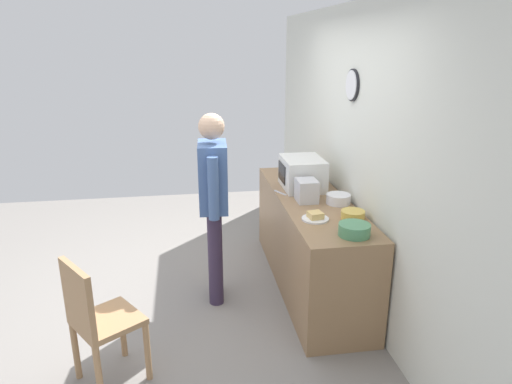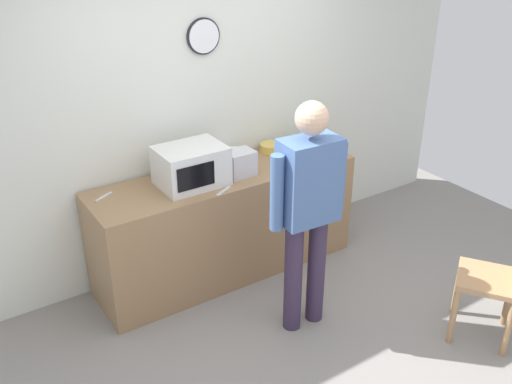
{
  "view_description": "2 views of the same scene",
  "coord_description": "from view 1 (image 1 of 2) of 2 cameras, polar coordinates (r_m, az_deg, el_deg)",
  "views": [
    {
      "loc": [
        3.91,
        0.08,
        2.27
      ],
      "look_at": [
        0.09,
        0.68,
        1.0
      ],
      "focal_mm": 32.29,
      "sensor_mm": 36.0,
      "label": 1
    },
    {
      "loc": [
        -2.04,
        -2.33,
        2.77
      ],
      "look_at": [
        -0.04,
        0.71,
        0.96
      ],
      "focal_mm": 39.84,
      "sensor_mm": 36.0,
      "label": 2
    }
  ],
  "objects": [
    {
      "name": "ground_plane",
      "position": [
        4.52,
        -8.96,
        -12.23
      ],
      "size": [
        6.0,
        6.0,
        0.0
      ],
      "primitive_type": "plane",
      "color": "gray"
    },
    {
      "name": "back_wall",
      "position": [
        4.31,
        12.0,
        4.74
      ],
      "size": [
        5.4,
        0.13,
        2.6
      ],
      "color": "silver",
      "rests_on": "ground_plane"
    },
    {
      "name": "kitchen_counter",
      "position": [
        4.46,
        6.69,
        -6.11
      ],
      "size": [
        2.19,
        0.62,
        0.89
      ],
      "primitive_type": "cube",
      "color": "#93704C",
      "rests_on": "ground_plane"
    },
    {
      "name": "microwave",
      "position": [
        4.53,
        5.75,
        2.33
      ],
      "size": [
        0.5,
        0.39,
        0.3
      ],
      "color": "silver",
      "rests_on": "kitchen_counter"
    },
    {
      "name": "sandwich_plate",
      "position": [
        3.76,
        7.35,
        -3.1
      ],
      "size": [
        0.22,
        0.22,
        0.07
      ],
      "color": "white",
      "rests_on": "kitchen_counter"
    },
    {
      "name": "salad_bowl",
      "position": [
        4.16,
        10.16,
        -0.85
      ],
      "size": [
        0.22,
        0.22,
        0.09
      ],
      "primitive_type": "cylinder",
      "color": "white",
      "rests_on": "kitchen_counter"
    },
    {
      "name": "cereal_bowl",
      "position": [
        3.5,
        12.09,
        -4.6
      ],
      "size": [
        0.24,
        0.24,
        0.09
      ],
      "primitive_type": "cylinder",
      "color": "#4C8E60",
      "rests_on": "kitchen_counter"
    },
    {
      "name": "mixing_bowl",
      "position": [
        3.83,
        11.92,
        -2.77
      ],
      "size": [
        0.19,
        0.19,
        0.07
      ],
      "primitive_type": "cylinder",
      "color": "gold",
      "rests_on": "kitchen_counter"
    },
    {
      "name": "toaster",
      "position": [
        4.16,
        6.28,
        0.18
      ],
      "size": [
        0.22,
        0.18,
        0.2
      ],
      "primitive_type": "cube",
      "color": "silver",
      "rests_on": "kitchen_counter"
    },
    {
      "name": "fork_utensil",
      "position": [
        4.39,
        3.01,
        -0.09
      ],
      "size": [
        0.16,
        0.09,
        0.01
      ],
      "primitive_type": "cube",
      "rotation": [
        0.0,
        0.0,
        0.46
      ],
      "color": "silver",
      "rests_on": "kitchen_counter"
    },
    {
      "name": "spoon_utensil",
      "position": [
        5.2,
        5.6,
        2.75
      ],
      "size": [
        0.16,
        0.1,
        0.01
      ],
      "primitive_type": "cube",
      "rotation": [
        0.0,
        0.0,
        0.5
      ],
      "color": "silver",
      "rests_on": "kitchen_counter"
    },
    {
      "name": "person_standing",
      "position": [
        4.01,
        -5.29,
        -0.34
      ],
      "size": [
        0.59,
        0.26,
        1.71
      ],
      "color": "#372A44",
      "rests_on": "ground_plane"
    },
    {
      "name": "wooden_chair",
      "position": [
        3.34,
        -19.15,
        -14.54
      ],
      "size": [
        0.56,
        0.56,
        0.94
      ],
      "color": "#A87F56",
      "rests_on": "ground_plane"
    }
  ]
}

